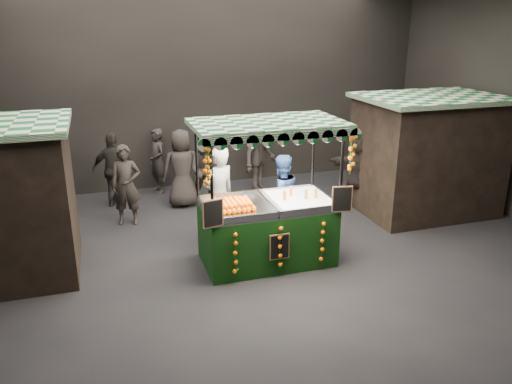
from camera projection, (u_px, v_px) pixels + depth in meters
name	position (u px, v px, depth m)	size (l,w,h in m)	color
ground	(258.00, 265.00, 8.97)	(12.00, 12.00, 0.00)	black
market_hall	(258.00, 70.00, 7.87)	(12.10, 10.10, 5.05)	black
neighbour_stall_right	(427.00, 154.00, 11.15)	(3.00, 2.20, 2.60)	black
juice_stall	(268.00, 221.00, 8.85)	(2.62, 1.54, 2.54)	black
vendor_grey	(219.00, 196.00, 9.56)	(0.83, 0.71, 1.93)	gray
vendor_blue	(281.00, 197.00, 9.88)	(0.90, 0.74, 1.69)	navy
shopper_0	(126.00, 185.00, 10.55)	(0.70, 0.54, 1.71)	#2C2723
shopper_1	(206.00, 170.00, 11.63)	(0.98, 0.86, 1.71)	black
shopper_2	(115.00, 170.00, 11.57)	(1.09, 0.69, 1.73)	black
shopper_3	(260.00, 153.00, 12.69)	(1.40, 1.31, 1.89)	black
shopper_4	(182.00, 168.00, 11.56)	(0.91, 0.61, 1.81)	#2C2624
shopper_5	(360.00, 170.00, 11.44)	(1.45, 1.67, 1.82)	#282221
shopper_6	(158.00, 161.00, 12.53)	(0.56, 0.68, 1.61)	#2E2A26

